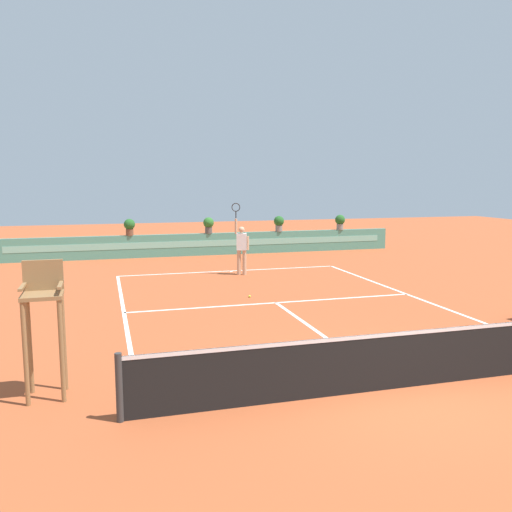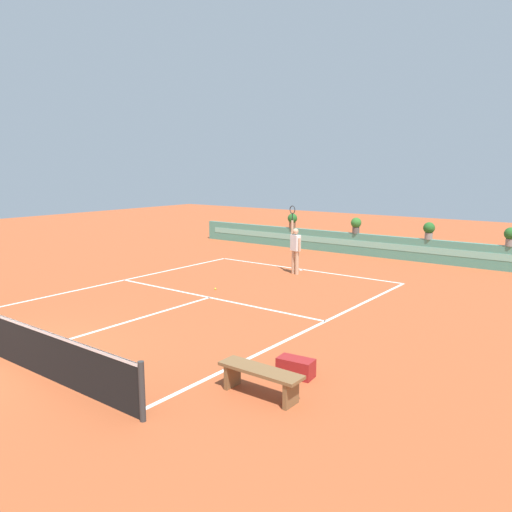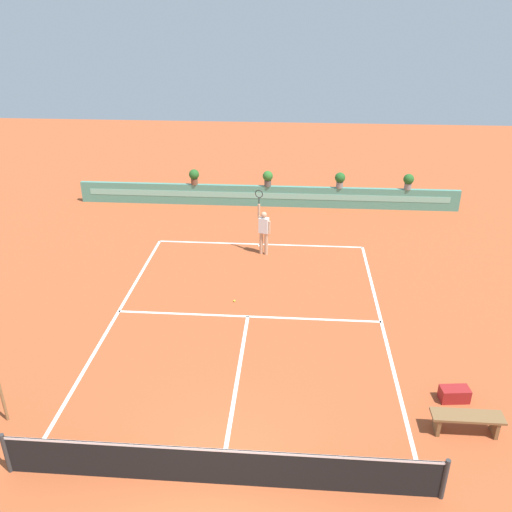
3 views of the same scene
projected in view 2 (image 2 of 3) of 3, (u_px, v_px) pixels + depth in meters
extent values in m
plane|color=#A84C28|center=(200.00, 300.00, 15.33)|extent=(60.00, 60.00, 0.00)
cube|color=white|center=(303.00, 269.00, 19.96)|extent=(8.22, 0.10, 0.01)
cube|color=white|center=(209.00, 297.00, 15.65)|extent=(8.22, 0.10, 0.01)
cube|color=white|center=(126.00, 322.00, 13.13)|extent=(0.10, 6.40, 0.01)
cube|color=white|center=(114.00, 282.00, 17.73)|extent=(0.10, 11.89, 0.01)
cube|color=white|center=(317.00, 326.00, 12.85)|extent=(0.10, 11.89, 0.01)
cube|color=white|center=(301.00, 270.00, 19.88)|extent=(0.10, 0.20, 0.01)
cylinder|color=#333333|center=(142.00, 392.00, 7.91)|extent=(0.10, 0.10, 1.00)
cube|color=black|center=(2.00, 337.00, 10.54)|extent=(8.82, 0.02, 0.95)
cube|color=white|center=(1.00, 317.00, 10.46)|extent=(8.82, 0.03, 0.06)
cube|color=#4C8E7A|center=(354.00, 244.00, 23.41)|extent=(18.00, 0.20, 1.00)
cube|color=#7ABCA8|center=(353.00, 243.00, 23.32)|extent=(17.10, 0.01, 0.28)
cube|color=brown|center=(232.00, 375.00, 9.23)|extent=(0.08, 0.40, 0.45)
cube|color=brown|center=(291.00, 394.00, 8.46)|extent=(0.08, 0.40, 0.45)
cube|color=brown|center=(260.00, 370.00, 8.80)|extent=(1.60, 0.44, 0.06)
cube|color=maroon|center=(296.00, 367.00, 9.69)|extent=(0.74, 0.44, 0.36)
cylinder|color=tan|center=(297.00, 263.00, 18.98)|extent=(0.14, 0.14, 0.90)
cylinder|color=tan|center=(293.00, 262.00, 19.14)|extent=(0.14, 0.14, 0.90)
cube|color=white|center=(295.00, 243.00, 18.93)|extent=(0.41, 0.31, 0.60)
sphere|color=tan|center=(296.00, 231.00, 18.85)|extent=(0.22, 0.22, 0.22)
cylinder|color=tan|center=(292.00, 228.00, 18.99)|extent=(0.09, 0.09, 0.55)
cylinder|color=black|center=(292.00, 217.00, 18.92)|extent=(0.04, 0.04, 0.24)
torus|color=#262626|center=(292.00, 210.00, 18.87)|extent=(0.31, 0.12, 0.31)
cylinder|color=tan|center=(299.00, 245.00, 18.76)|extent=(0.09, 0.09, 0.50)
sphere|color=#CCE033|center=(215.00, 289.00, 16.63)|extent=(0.07, 0.07, 0.07)
cylinder|color=gray|center=(429.00, 236.00, 21.27)|extent=(0.32, 0.32, 0.28)
sphere|color=#235B23|center=(429.00, 228.00, 21.21)|extent=(0.48, 0.48, 0.48)
cylinder|color=gray|center=(510.00, 242.00, 19.41)|extent=(0.32, 0.32, 0.28)
sphere|color=#235B23|center=(511.00, 234.00, 19.35)|extent=(0.48, 0.48, 0.48)
cylinder|color=#514C47|center=(356.00, 230.00, 23.27)|extent=(0.32, 0.32, 0.28)
sphere|color=#2D6B28|center=(356.00, 223.00, 23.21)|extent=(0.48, 0.48, 0.48)
cylinder|color=brown|center=(292.00, 225.00, 25.34)|extent=(0.32, 0.32, 0.28)
sphere|color=#235B23|center=(292.00, 218.00, 25.28)|extent=(0.48, 0.48, 0.48)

